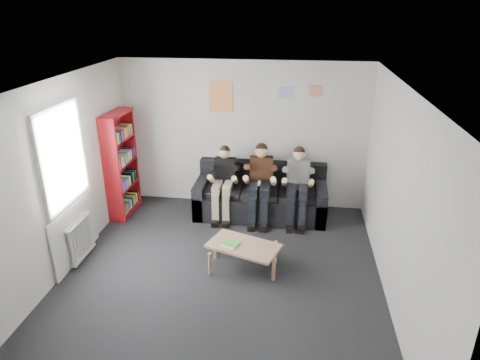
# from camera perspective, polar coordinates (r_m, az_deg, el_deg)

# --- Properties ---
(room_shell) EXTENTS (5.00, 5.00, 5.00)m
(room_shell) POSITION_cam_1_polar(r_m,az_deg,el_deg) (5.55, -2.86, -1.47)
(room_shell) COLOR black
(room_shell) RESTS_ON ground
(sofa) EXTENTS (2.33, 0.95, 0.90)m
(sofa) POSITION_cam_1_polar(r_m,az_deg,el_deg) (7.79, 2.78, -2.32)
(sofa) COLOR black
(sofa) RESTS_ON ground
(bookshelf) EXTENTS (0.28, 0.85, 1.88)m
(bookshelf) POSITION_cam_1_polar(r_m,az_deg,el_deg) (7.88, -15.48, 2.02)
(bookshelf) COLOR maroon
(bookshelf) RESTS_ON ground
(coffee_table) EXTENTS (1.00, 0.55, 0.40)m
(coffee_table) POSITION_cam_1_polar(r_m,az_deg,el_deg) (6.22, 0.48, -9.01)
(coffee_table) COLOR tan
(coffee_table) RESTS_ON ground
(game_cases) EXTENTS (0.24, 0.19, 0.03)m
(game_cases) POSITION_cam_1_polar(r_m,az_deg,el_deg) (6.18, -1.31, -8.53)
(game_cases) COLOR white
(game_cases) RESTS_ON coffee_table
(person_left) EXTENTS (0.37, 0.79, 1.29)m
(person_left) POSITION_cam_1_polar(r_m,az_deg,el_deg) (7.55, -2.22, -0.40)
(person_left) COLOR black
(person_left) RESTS_ON sofa
(person_middle) EXTENTS (0.41, 0.87, 1.36)m
(person_middle) POSITION_cam_1_polar(r_m,az_deg,el_deg) (7.45, 2.69, -0.49)
(person_middle) COLOR #432616
(person_middle) RESTS_ON sofa
(person_right) EXTENTS (0.39, 0.83, 1.33)m
(person_right) POSITION_cam_1_polar(r_m,az_deg,el_deg) (7.44, 7.68, -0.83)
(person_right) COLOR silver
(person_right) RESTS_ON sofa
(radiator) EXTENTS (0.10, 0.64, 0.60)m
(radiator) POSITION_cam_1_polar(r_m,az_deg,el_deg) (6.86, -20.48, -7.33)
(radiator) COLOR silver
(radiator) RESTS_ON ground
(window) EXTENTS (0.05, 1.30, 2.36)m
(window) POSITION_cam_1_polar(r_m,az_deg,el_deg) (6.60, -21.85, -2.14)
(window) COLOR white
(window) RESTS_ON room_shell
(poster_large) EXTENTS (0.42, 0.01, 0.55)m
(poster_large) POSITION_cam_1_polar(r_m,az_deg,el_deg) (7.74, -2.59, 11.03)
(poster_large) COLOR #EBBD53
(poster_large) RESTS_ON room_shell
(poster_blue) EXTENTS (0.25, 0.01, 0.20)m
(poster_blue) POSITION_cam_1_polar(r_m,az_deg,el_deg) (7.61, 6.13, 11.48)
(poster_blue) COLOR #3A67C6
(poster_blue) RESTS_ON room_shell
(poster_pink) EXTENTS (0.22, 0.01, 0.18)m
(poster_pink) POSITION_cam_1_polar(r_m,az_deg,el_deg) (7.60, 9.99, 11.64)
(poster_pink) COLOR #C13C95
(poster_pink) RESTS_ON room_shell
(poster_sign) EXTENTS (0.20, 0.01, 0.14)m
(poster_sign) POSITION_cam_1_polar(r_m,az_deg,el_deg) (7.83, -7.05, 12.51)
(poster_sign) COLOR silver
(poster_sign) RESTS_ON room_shell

